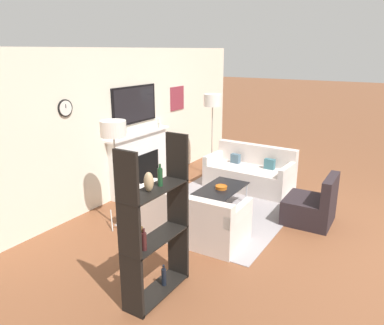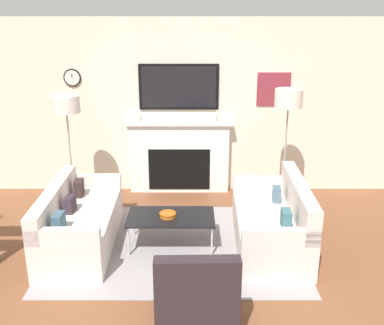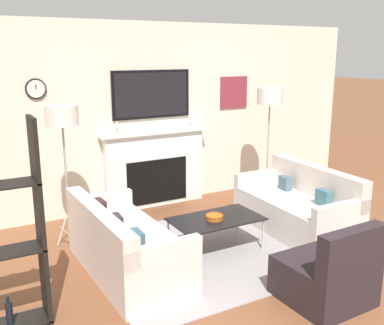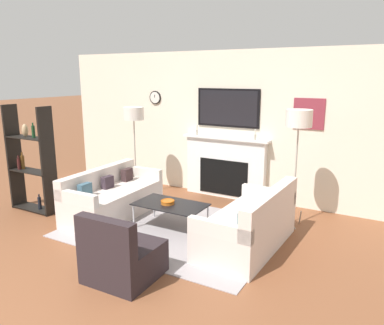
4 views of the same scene
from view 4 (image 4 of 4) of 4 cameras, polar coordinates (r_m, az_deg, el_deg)
fireplace_wall at (r=7.01m, az=5.53°, el=4.64°), size 7.39×0.28×2.70m
area_rug at (r=5.71m, az=-2.80°, el=-10.09°), size 3.00×2.28×0.01m
couch_left at (r=6.28m, az=-12.08°, el=-5.39°), size 0.81×1.75×0.76m
couch_right at (r=5.10m, az=8.79°, el=-9.65°), size 0.87×1.70×0.83m
armchair at (r=4.40m, az=-10.67°, el=-14.01°), size 0.75×0.75×0.81m
coffee_table at (r=5.60m, az=-3.31°, el=-6.55°), size 1.06×0.61×0.39m
decorative_bowl at (r=5.59m, az=-3.73°, el=-6.01°), size 0.21×0.21×0.06m
floor_lamp_left at (r=7.00m, az=-8.88°, el=7.13°), size 0.38×0.38×1.69m
floor_lamp_right at (r=5.65m, az=15.98°, el=6.18°), size 0.38×0.38×1.78m
shelf_unit at (r=6.80m, az=-23.37°, el=0.16°), size 0.90×0.28×1.78m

